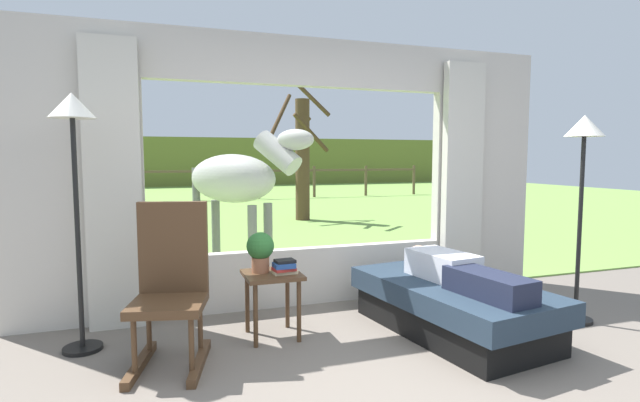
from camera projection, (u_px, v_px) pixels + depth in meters
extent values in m
cube|color=beige|center=(70.00, 176.00, 3.99)|extent=(1.15, 0.12, 2.55)
cube|color=beige|center=(481.00, 172.00, 5.30)|extent=(1.15, 0.12, 2.55)
cube|color=beige|center=(305.00, 276.00, 4.74)|extent=(2.90, 0.12, 0.55)
cube|color=beige|center=(304.00, 62.00, 4.55)|extent=(2.90, 0.12, 0.45)
cube|color=beige|center=(113.00, 186.00, 3.97)|extent=(0.44, 0.10, 2.40)
cube|color=beige|center=(462.00, 179.00, 5.07)|extent=(0.44, 0.10, 2.40)
cube|color=#759E47|center=(201.00, 203.00, 15.02)|extent=(36.00, 21.68, 0.02)
cube|color=olive|center=(182.00, 162.00, 24.18)|extent=(36.00, 2.00, 2.40)
cube|color=black|center=(451.00, 318.00, 3.96)|extent=(1.04, 1.66, 0.24)
cube|color=#233342|center=(452.00, 293.00, 3.94)|extent=(1.13, 1.81, 0.18)
cube|color=silver|center=(442.00, 265.00, 4.06)|extent=(0.42, 0.64, 0.22)
cube|color=#1E2338|center=(489.00, 285.00, 3.50)|extent=(0.37, 0.71, 0.18)
sphere|color=tan|center=(419.00, 256.00, 4.42)|extent=(0.20, 0.20, 0.20)
cube|color=#4C331E|center=(168.00, 305.00, 3.27)|extent=(0.58, 0.58, 0.06)
cube|color=#4C331E|center=(173.00, 249.00, 3.44)|extent=(0.48, 0.17, 0.68)
cube|color=#4C331E|center=(140.00, 364.00, 3.29)|extent=(0.22, 0.67, 0.06)
cube|color=#4C331E|center=(200.00, 362.00, 3.32)|extent=(0.22, 0.67, 0.06)
cylinder|color=#4C331E|center=(134.00, 345.00, 3.09)|extent=(0.04, 0.04, 0.38)
cylinder|color=#4C331E|center=(191.00, 343.00, 3.12)|extent=(0.04, 0.04, 0.38)
cylinder|color=#4C331E|center=(149.00, 326.00, 3.45)|extent=(0.04, 0.04, 0.38)
cylinder|color=#4C331E|center=(200.00, 324.00, 3.48)|extent=(0.04, 0.04, 0.38)
cube|color=#4C331E|center=(272.00, 275.00, 3.83)|extent=(0.44, 0.44, 0.03)
cylinder|color=#4C331E|center=(256.00, 316.00, 3.63)|extent=(0.04, 0.04, 0.49)
cylinder|color=#4C331E|center=(299.00, 311.00, 3.74)|extent=(0.04, 0.04, 0.49)
cylinder|color=#4C331E|center=(247.00, 303.00, 3.95)|extent=(0.04, 0.04, 0.49)
cylinder|color=#4C331E|center=(287.00, 299.00, 4.06)|extent=(0.04, 0.04, 0.49)
cylinder|color=#9E6042|center=(260.00, 265.00, 3.85)|extent=(0.14, 0.14, 0.12)
sphere|color=#2D6B2D|center=(260.00, 246.00, 3.84)|extent=(0.22, 0.22, 0.22)
cube|color=beige|center=(285.00, 272.00, 3.80)|extent=(0.19, 0.13, 0.03)
cube|color=#B22D28|center=(284.00, 269.00, 3.79)|extent=(0.18, 0.15, 0.03)
cube|color=#23478C|center=(284.00, 265.00, 3.78)|extent=(0.16, 0.15, 0.04)
cube|color=black|center=(285.00, 261.00, 3.80)|extent=(0.16, 0.13, 0.02)
cylinder|color=black|center=(83.00, 348.00, 3.60)|extent=(0.28, 0.28, 0.03)
cylinder|color=black|center=(78.00, 237.00, 3.52)|extent=(0.04, 0.04, 1.71)
cone|color=white|center=(72.00, 105.00, 3.44)|extent=(0.32, 0.32, 0.18)
cylinder|color=black|center=(575.00, 320.00, 4.23)|extent=(0.28, 0.28, 0.03)
cylinder|color=black|center=(580.00, 230.00, 4.16)|extent=(0.04, 0.04, 1.61)
cone|color=white|center=(585.00, 126.00, 4.08)|extent=(0.32, 0.32, 0.18)
ellipsoid|color=#B2B2AD|center=(232.00, 178.00, 5.98)|extent=(1.25, 1.30, 0.60)
cylinder|color=#B2B2AD|center=(278.00, 153.00, 5.62)|extent=(0.59, 0.62, 0.53)
ellipsoid|color=#B2B2AD|center=(295.00, 140.00, 5.49)|extent=(0.47, 0.49, 0.24)
cube|color=slate|center=(272.00, 151.00, 5.66)|extent=(0.35, 0.37, 0.32)
cylinder|color=slate|center=(196.00, 189.00, 6.28)|extent=(0.14, 0.14, 0.55)
cylinder|color=slate|center=(268.00, 237.00, 5.98)|extent=(0.11, 0.11, 0.85)
cylinder|color=slate|center=(252.00, 241.00, 5.70)|extent=(0.11, 0.11, 0.85)
cylinder|color=slate|center=(216.00, 232.00, 6.39)|extent=(0.11, 0.11, 0.85)
cylinder|color=slate|center=(199.00, 236.00, 6.11)|extent=(0.11, 0.11, 0.85)
cylinder|color=#4C3823|center=(303.00, 160.00, 10.83)|extent=(0.32, 0.32, 2.70)
cylinder|color=#47331E|center=(311.00, 133.00, 10.44)|extent=(0.88, 0.26, 0.83)
cylinder|color=#47331E|center=(309.00, 95.00, 10.30)|extent=(1.00, 0.11, 0.89)
cylinder|color=#47331E|center=(290.00, 138.00, 11.19)|extent=(1.12, 0.42, 1.01)
cylinder|color=#47331E|center=(280.00, 117.00, 10.92)|extent=(0.82, 1.00, 1.14)
cylinder|color=brown|center=(61.00, 186.00, 14.50)|extent=(0.10, 0.10, 1.10)
cylinder|color=brown|center=(133.00, 185.00, 15.15)|extent=(0.10, 0.10, 1.10)
cylinder|color=brown|center=(198.00, 184.00, 15.80)|extent=(0.10, 0.10, 1.10)
cylinder|color=brown|center=(259.00, 183.00, 16.45)|extent=(0.10, 0.10, 1.10)
cylinder|color=brown|center=(314.00, 182.00, 17.10)|extent=(0.10, 0.10, 1.10)
cylinder|color=brown|center=(366.00, 181.00, 17.75)|extent=(0.10, 0.10, 1.10)
cylinder|color=brown|center=(414.00, 180.00, 18.40)|extent=(0.10, 0.10, 1.10)
cube|color=brown|center=(198.00, 171.00, 15.77)|extent=(16.00, 0.06, 0.08)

